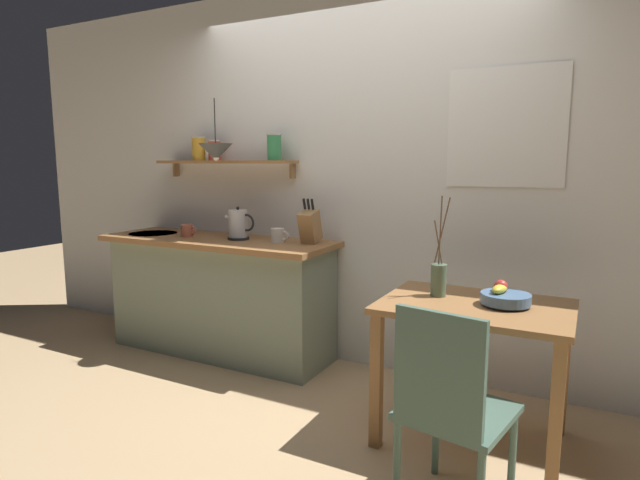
{
  "coord_description": "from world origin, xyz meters",
  "views": [
    {
      "loc": [
        1.48,
        -2.75,
        1.46
      ],
      "look_at": [
        -0.1,
        0.25,
        0.95
      ],
      "focal_mm": 29.21,
      "sensor_mm": 36.0,
      "label": 1
    }
  ],
  "objects_px": {
    "fruit_bowl": "(505,297)",
    "pendant_lamp": "(216,152)",
    "twig_vase": "(439,278)",
    "knife_block": "(310,226)",
    "electric_kettle": "(239,225)",
    "coffee_mug_by_sink": "(187,231)",
    "coffee_mug_spare": "(278,235)",
    "dining_table": "(474,328)",
    "dining_chair_near": "(450,404)"
  },
  "relations": [
    {
      "from": "fruit_bowl",
      "to": "pendant_lamp",
      "type": "height_order",
      "value": "pendant_lamp"
    },
    {
      "from": "fruit_bowl",
      "to": "pendant_lamp",
      "type": "distance_m",
      "value": 2.18
    },
    {
      "from": "twig_vase",
      "to": "knife_block",
      "type": "distance_m",
      "value": 1.13
    },
    {
      "from": "fruit_bowl",
      "to": "pendant_lamp",
      "type": "bearing_deg",
      "value": 172.27
    },
    {
      "from": "electric_kettle",
      "to": "coffee_mug_by_sink",
      "type": "xyz_separation_m",
      "value": [
        -0.44,
        -0.06,
        -0.06
      ]
    },
    {
      "from": "coffee_mug_by_sink",
      "to": "fruit_bowl",
      "type": "bearing_deg",
      "value": -7.96
    },
    {
      "from": "twig_vase",
      "to": "coffee_mug_by_sink",
      "type": "xyz_separation_m",
      "value": [
        -2.02,
        0.3,
        0.1
      ]
    },
    {
      "from": "knife_block",
      "to": "pendant_lamp",
      "type": "xyz_separation_m",
      "value": [
        -0.65,
        -0.19,
        0.51
      ]
    },
    {
      "from": "knife_block",
      "to": "fruit_bowl",
      "type": "bearing_deg",
      "value": -18.83
    },
    {
      "from": "coffee_mug_by_sink",
      "to": "pendant_lamp",
      "type": "distance_m",
      "value": 0.68
    },
    {
      "from": "twig_vase",
      "to": "coffee_mug_spare",
      "type": "height_order",
      "value": "twig_vase"
    },
    {
      "from": "dining_table",
      "to": "dining_chair_near",
      "type": "distance_m",
      "value": 0.69
    },
    {
      "from": "fruit_bowl",
      "to": "knife_block",
      "type": "relative_size",
      "value": 0.78
    },
    {
      "from": "fruit_bowl",
      "to": "coffee_mug_by_sink",
      "type": "height_order",
      "value": "coffee_mug_by_sink"
    },
    {
      "from": "knife_block",
      "to": "coffee_mug_spare",
      "type": "height_order",
      "value": "knife_block"
    },
    {
      "from": "knife_block",
      "to": "coffee_mug_spare",
      "type": "bearing_deg",
      "value": -164.82
    },
    {
      "from": "dining_chair_near",
      "to": "fruit_bowl",
      "type": "distance_m",
      "value": 0.77
    },
    {
      "from": "dining_table",
      "to": "fruit_bowl",
      "type": "distance_m",
      "value": 0.22
    },
    {
      "from": "pendant_lamp",
      "to": "fruit_bowl",
      "type": "bearing_deg",
      "value": -7.73
    },
    {
      "from": "knife_block",
      "to": "coffee_mug_spare",
      "type": "relative_size",
      "value": 2.3
    },
    {
      "from": "coffee_mug_spare",
      "to": "pendant_lamp",
      "type": "bearing_deg",
      "value": -162.78
    },
    {
      "from": "knife_block",
      "to": "dining_chair_near",
      "type": "bearing_deg",
      "value": -42.55
    },
    {
      "from": "dining_table",
      "to": "twig_vase",
      "type": "xyz_separation_m",
      "value": [
        -0.21,
        0.06,
        0.23
      ]
    },
    {
      "from": "pendant_lamp",
      "to": "electric_kettle",
      "type": "bearing_deg",
      "value": 51.51
    },
    {
      "from": "electric_kettle",
      "to": "pendant_lamp",
      "type": "relative_size",
      "value": 0.57
    },
    {
      "from": "pendant_lamp",
      "to": "knife_block",
      "type": "bearing_deg",
      "value": 16.52
    },
    {
      "from": "coffee_mug_by_sink",
      "to": "twig_vase",
      "type": "bearing_deg",
      "value": -8.39
    },
    {
      "from": "fruit_bowl",
      "to": "coffee_mug_spare",
      "type": "xyz_separation_m",
      "value": [
        -1.6,
        0.41,
        0.16
      ]
    },
    {
      "from": "twig_vase",
      "to": "coffee_mug_spare",
      "type": "relative_size",
      "value": 3.93
    },
    {
      "from": "electric_kettle",
      "to": "coffee_mug_by_sink",
      "type": "height_order",
      "value": "electric_kettle"
    },
    {
      "from": "twig_vase",
      "to": "coffee_mug_by_sink",
      "type": "height_order",
      "value": "twig_vase"
    },
    {
      "from": "fruit_bowl",
      "to": "knife_block",
      "type": "distance_m",
      "value": 1.47
    },
    {
      "from": "dining_table",
      "to": "fruit_bowl",
      "type": "bearing_deg",
      "value": 12.05
    },
    {
      "from": "coffee_mug_spare",
      "to": "fruit_bowl",
      "type": "bearing_deg",
      "value": -14.33
    },
    {
      "from": "knife_block",
      "to": "twig_vase",
      "type": "bearing_deg",
      "value": -22.97
    },
    {
      "from": "electric_kettle",
      "to": "knife_block",
      "type": "distance_m",
      "value": 0.56
    },
    {
      "from": "electric_kettle",
      "to": "pendant_lamp",
      "type": "height_order",
      "value": "pendant_lamp"
    },
    {
      "from": "knife_block",
      "to": "coffee_mug_by_sink",
      "type": "xyz_separation_m",
      "value": [
        -0.99,
        -0.14,
        -0.08
      ]
    },
    {
      "from": "twig_vase",
      "to": "knife_block",
      "type": "relative_size",
      "value": 1.71
    },
    {
      "from": "electric_kettle",
      "to": "coffee_mug_spare",
      "type": "distance_m",
      "value": 0.34
    },
    {
      "from": "dining_table",
      "to": "electric_kettle",
      "type": "height_order",
      "value": "electric_kettle"
    },
    {
      "from": "dining_chair_near",
      "to": "coffee_mug_spare",
      "type": "xyz_separation_m",
      "value": [
        -1.51,
        1.12,
        0.44
      ]
    },
    {
      "from": "twig_vase",
      "to": "knife_block",
      "type": "xyz_separation_m",
      "value": [
        -1.03,
        0.44,
        0.18
      ]
    },
    {
      "from": "dining_chair_near",
      "to": "coffee_mug_spare",
      "type": "relative_size",
      "value": 6.63
    },
    {
      "from": "knife_block",
      "to": "coffee_mug_by_sink",
      "type": "distance_m",
      "value": 1.01
    },
    {
      "from": "coffee_mug_by_sink",
      "to": "electric_kettle",
      "type": "bearing_deg",
      "value": 8.29
    },
    {
      "from": "coffee_mug_by_sink",
      "to": "coffee_mug_spare",
      "type": "relative_size",
      "value": 0.95
    },
    {
      "from": "electric_kettle",
      "to": "coffee_mug_by_sink",
      "type": "distance_m",
      "value": 0.44
    },
    {
      "from": "fruit_bowl",
      "to": "twig_vase",
      "type": "bearing_deg",
      "value": 174.58
    },
    {
      "from": "dining_chair_near",
      "to": "pendant_lamp",
      "type": "relative_size",
      "value": 2.11
    }
  ]
}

